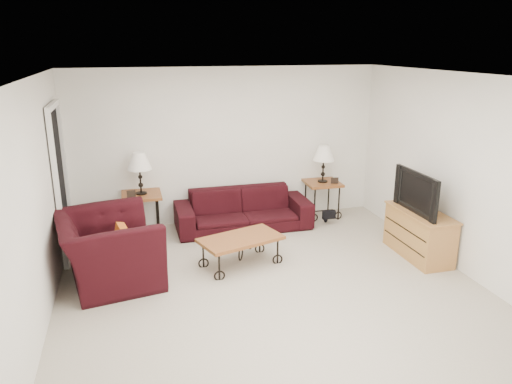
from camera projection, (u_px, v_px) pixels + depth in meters
ground at (271, 287)px, 5.92m from camera, size 5.00×5.00×0.00m
wall_back at (227, 146)px, 7.87m from camera, size 5.00×0.02×2.50m
wall_front at (380, 291)px, 3.25m from camera, size 5.00×0.02×2.50m
wall_left at (36, 206)px, 4.94m from camera, size 0.02×5.00×2.50m
wall_right at (460, 174)px, 6.18m from camera, size 0.02×5.00×2.50m
ceiling at (273, 76)px, 5.19m from camera, size 5.00×5.00×0.00m
doorway at (60, 185)px, 6.54m from camera, size 0.08×0.94×2.04m
sofa at (243, 210)px, 7.73m from camera, size 2.12×0.83×0.62m
side_table_left at (143, 214)px, 7.51m from camera, size 0.59×0.59×0.64m
side_table_right at (322, 199)px, 8.25m from camera, size 0.59×0.59×0.62m
lamp_left at (140, 173)px, 7.32m from camera, size 0.36×0.36×0.64m
lamp_right at (323, 164)px, 8.07m from camera, size 0.36×0.36×0.62m
photo_frame_left at (131, 194)px, 7.23m from camera, size 0.13×0.04×0.11m
photo_frame_right at (335, 181)px, 8.04m from camera, size 0.12×0.05×0.10m
coffee_table at (241, 251)px, 6.44m from camera, size 1.18×0.87×0.40m
armchair at (109, 249)px, 5.96m from camera, size 1.35×1.48×0.85m
throw_pillow at (121, 242)px, 5.93m from camera, size 0.17×0.39×0.38m
tv_stand at (419, 234)px, 6.70m from camera, size 0.45×1.08×0.65m
television at (422, 192)px, 6.52m from camera, size 0.13×0.97×0.56m
backpack at (326, 210)px, 7.99m from camera, size 0.35×0.28×0.43m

